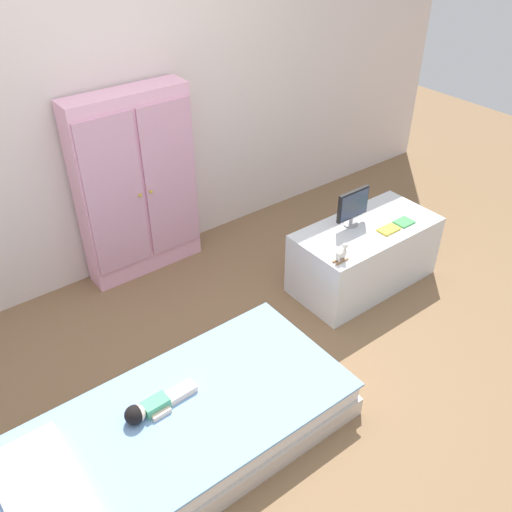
{
  "coord_description": "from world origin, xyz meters",
  "views": [
    {
      "loc": [
        -1.27,
        -1.72,
        2.44
      ],
      "look_at": [
        0.36,
        0.42,
        0.54
      ],
      "focal_mm": 38.87,
      "sensor_mm": 36.0,
      "label": 1
    }
  ],
  "objects_px": {
    "book_green": "(404,222)",
    "bed": "(181,431)",
    "doll": "(148,409)",
    "tv_stand": "(364,255)",
    "wardrobe": "(137,186)",
    "rocking_horse_toy": "(342,253)",
    "tv_monitor": "(353,206)",
    "book_yellow": "(388,229)"
  },
  "relations": [
    {
      "from": "rocking_horse_toy",
      "to": "book_green",
      "type": "xyz_separation_m",
      "value": [
        0.65,
        0.06,
        -0.05
      ]
    },
    {
      "from": "doll",
      "to": "book_yellow",
      "type": "height_order",
      "value": "book_yellow"
    },
    {
      "from": "wardrobe",
      "to": "tv_stand",
      "type": "xyz_separation_m",
      "value": [
        1.12,
        -1.1,
        -0.43
      ]
    },
    {
      "from": "bed",
      "to": "book_green",
      "type": "distance_m",
      "value": 2.01
    },
    {
      "from": "wardrobe",
      "to": "book_yellow",
      "type": "xyz_separation_m",
      "value": [
        1.19,
        -1.22,
        -0.19
      ]
    },
    {
      "from": "doll",
      "to": "wardrobe",
      "type": "relative_size",
      "value": 0.3
    },
    {
      "from": "bed",
      "to": "rocking_horse_toy",
      "type": "bearing_deg",
      "value": 10.08
    },
    {
      "from": "bed",
      "to": "doll",
      "type": "distance_m",
      "value": 0.22
    },
    {
      "from": "bed",
      "to": "wardrobe",
      "type": "bearing_deg",
      "value": 67.87
    },
    {
      "from": "rocking_horse_toy",
      "to": "book_green",
      "type": "height_order",
      "value": "rocking_horse_toy"
    },
    {
      "from": "tv_stand",
      "to": "book_green",
      "type": "xyz_separation_m",
      "value": [
        0.23,
        -0.11,
        0.24
      ]
    },
    {
      "from": "tv_monitor",
      "to": "book_green",
      "type": "relative_size",
      "value": 2.12
    },
    {
      "from": "tv_stand",
      "to": "book_green",
      "type": "bearing_deg",
      "value": -26.02
    },
    {
      "from": "tv_monitor",
      "to": "book_green",
      "type": "xyz_separation_m",
      "value": [
        0.31,
        -0.2,
        -0.14
      ]
    },
    {
      "from": "tv_stand",
      "to": "tv_monitor",
      "type": "xyz_separation_m",
      "value": [
        -0.07,
        0.09,
        0.38
      ]
    },
    {
      "from": "doll",
      "to": "rocking_horse_toy",
      "type": "relative_size",
      "value": 3.23
    },
    {
      "from": "tv_monitor",
      "to": "book_yellow",
      "type": "height_order",
      "value": "tv_monitor"
    },
    {
      "from": "bed",
      "to": "book_green",
      "type": "xyz_separation_m",
      "value": [
        1.96,
        0.29,
        0.35
      ]
    },
    {
      "from": "tv_stand",
      "to": "bed",
      "type": "bearing_deg",
      "value": -166.84
    },
    {
      "from": "doll",
      "to": "rocking_horse_toy",
      "type": "height_order",
      "value": "rocking_horse_toy"
    },
    {
      "from": "rocking_horse_toy",
      "to": "wardrobe",
      "type": "bearing_deg",
      "value": 118.8
    },
    {
      "from": "book_green",
      "to": "bed",
      "type": "bearing_deg",
      "value": -171.55
    },
    {
      "from": "rocking_horse_toy",
      "to": "book_green",
      "type": "relative_size",
      "value": 0.99
    },
    {
      "from": "doll",
      "to": "rocking_horse_toy",
      "type": "distance_m",
      "value": 1.45
    },
    {
      "from": "tv_monitor",
      "to": "book_green",
      "type": "height_order",
      "value": "tv_monitor"
    },
    {
      "from": "bed",
      "to": "tv_stand",
      "type": "relative_size",
      "value": 1.73
    },
    {
      "from": "wardrobe",
      "to": "rocking_horse_toy",
      "type": "distance_m",
      "value": 1.46
    },
    {
      "from": "wardrobe",
      "to": "tv_monitor",
      "type": "bearing_deg",
      "value": -44.32
    },
    {
      "from": "doll",
      "to": "book_green",
      "type": "xyz_separation_m",
      "value": [
        2.07,
        0.19,
        0.19
      ]
    },
    {
      "from": "rocking_horse_toy",
      "to": "book_yellow",
      "type": "bearing_deg",
      "value": 6.7
    },
    {
      "from": "book_yellow",
      "to": "tv_stand",
      "type": "bearing_deg",
      "value": 123.84
    },
    {
      "from": "tv_stand",
      "to": "doll",
      "type": "bearing_deg",
      "value": -170.63
    },
    {
      "from": "bed",
      "to": "doll",
      "type": "bearing_deg",
      "value": 138.53
    },
    {
      "from": "tv_stand",
      "to": "book_yellow",
      "type": "distance_m",
      "value": 0.27
    },
    {
      "from": "doll",
      "to": "book_yellow",
      "type": "distance_m",
      "value": 1.94
    },
    {
      "from": "doll",
      "to": "tv_stand",
      "type": "distance_m",
      "value": 1.87
    },
    {
      "from": "bed",
      "to": "wardrobe",
      "type": "xyz_separation_m",
      "value": [
        0.61,
        1.51,
        0.55
      ]
    },
    {
      "from": "tv_monitor",
      "to": "bed",
      "type": "bearing_deg",
      "value": -163.51
    },
    {
      "from": "tv_stand",
      "to": "tv_monitor",
      "type": "bearing_deg",
      "value": 131.14
    },
    {
      "from": "wardrobe",
      "to": "book_green",
      "type": "relative_size",
      "value": 10.72
    },
    {
      "from": "bed",
      "to": "rocking_horse_toy",
      "type": "distance_m",
      "value": 1.39
    },
    {
      "from": "bed",
      "to": "book_green",
      "type": "relative_size",
      "value": 14.26
    }
  ]
}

